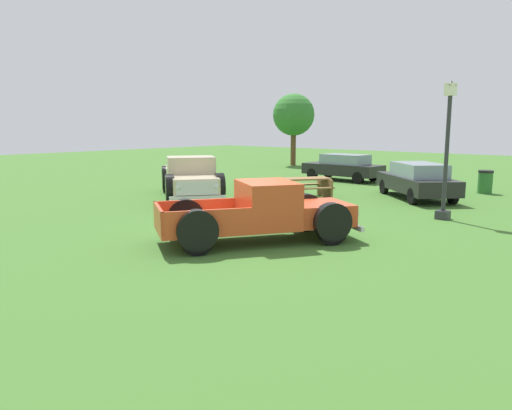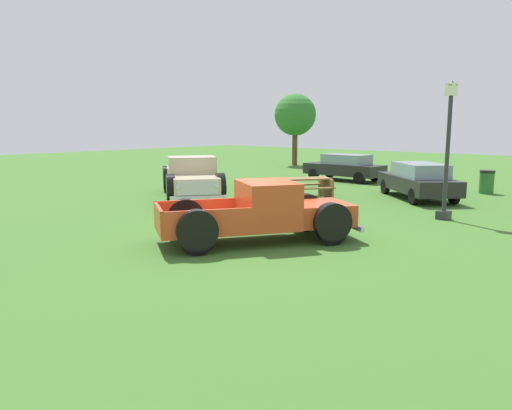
{
  "view_description": "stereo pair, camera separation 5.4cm",
  "coord_description": "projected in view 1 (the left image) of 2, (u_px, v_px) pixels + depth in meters",
  "views": [
    {
      "loc": [
        7.79,
        -8.82,
        2.78
      ],
      "look_at": [
        0.3,
        -0.17,
        0.9
      ],
      "focal_mm": 34.26,
      "sensor_mm": 36.0,
      "label": 1
    },
    {
      "loc": [
        7.83,
        -8.79,
        2.78
      ],
      "look_at": [
        0.3,
        -0.17,
        0.9
      ],
      "focal_mm": 34.26,
      "sensor_mm": 36.0,
      "label": 2
    }
  ],
  "objects": [
    {
      "name": "sedan_distant_a",
      "position": [
        343.0,
        167.0,
        24.59
      ],
      "size": [
        4.03,
        1.77,
        1.33
      ],
      "color": "black",
      "rests_on": "ground_plane"
    },
    {
      "name": "lamp_post_near",
      "position": [
        447.0,
        148.0,
        14.25
      ],
      "size": [
        0.36,
        0.36,
        4.04
      ],
      "color": "#2D2D33",
      "rests_on": "ground_plane"
    },
    {
      "name": "pickup_truck_foreground",
      "position": [
        270.0,
        213.0,
        11.73
      ],
      "size": [
        3.93,
        4.92,
        1.45
      ],
      "color": "#D14723",
      "rests_on": "ground_plane"
    },
    {
      "name": "ground_plane",
      "position": [
        251.0,
        239.0,
        12.07
      ],
      "size": [
        80.0,
        80.0,
        0.0
      ],
      "primitive_type": "plane",
      "color": "#3D6B28"
    },
    {
      "name": "oak_tree_east",
      "position": [
        294.0,
        115.0,
        33.39
      ],
      "size": [
        2.85,
        2.85,
        4.9
      ],
      "color": "brown",
      "rests_on": "ground_plane"
    },
    {
      "name": "sedan_distant_b",
      "position": [
        417.0,
        180.0,
        18.51
      ],
      "size": [
        4.13,
        4.01,
        1.37
      ],
      "color": "black",
      "rests_on": "ground_plane"
    },
    {
      "name": "trash_can",
      "position": [
        485.0,
        182.0,
        19.97
      ],
      "size": [
        0.59,
        0.59,
        0.95
      ],
      "color": "#2D6B2D",
      "rests_on": "ground_plane"
    },
    {
      "name": "picnic_table",
      "position": [
        305.0,
        185.0,
        18.7
      ],
      "size": [
        2.24,
        2.32,
        0.78
      ],
      "color": "olive",
      "rests_on": "ground_plane"
    },
    {
      "name": "pickup_truck_behind_left",
      "position": [
        191.0,
        179.0,
        18.54
      ],
      "size": [
        5.29,
        4.57,
        1.6
      ],
      "color": "#C6B793",
      "rests_on": "ground_plane"
    }
  ]
}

